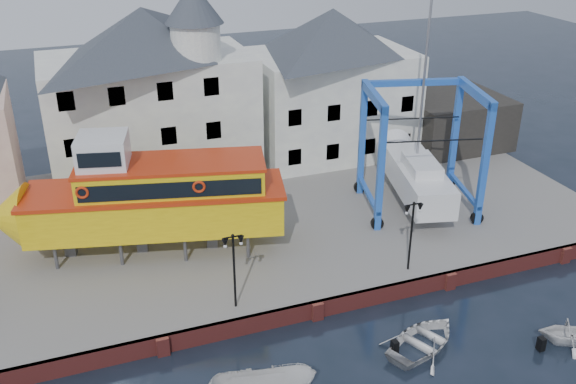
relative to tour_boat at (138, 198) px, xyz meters
name	(u,v)px	position (x,y,z in m)	size (l,w,h in m)	color
ground	(317,319)	(7.54, -8.37, -4.42)	(140.00, 140.00, 0.00)	#18212D
hardstanding	(253,217)	(7.54, 2.63, -3.92)	(44.00, 22.00, 1.00)	slate
quay_wall	(316,310)	(7.54, -8.27, -3.92)	(44.00, 0.47, 1.00)	maroon
building_white_main	(151,94)	(2.67, 10.02, 2.93)	(14.00, 8.30, 14.00)	silver
building_white_right	(331,83)	(16.54, 10.62, 2.18)	(12.00, 8.00, 11.20)	silver
shed_dark	(452,120)	(26.54, 8.63, -1.42)	(8.00, 7.00, 4.00)	black
lamp_post_left	(233,252)	(3.54, -7.17, -0.24)	(1.12, 0.32, 4.20)	black
lamp_post_right	(413,219)	(13.54, -7.17, -0.24)	(1.12, 0.32, 4.20)	black
tour_boat	(138,198)	(0.00, 0.00, 0.00)	(17.10, 7.74, 7.24)	#59595E
travel_lift	(414,166)	(18.06, 0.26, -0.84)	(8.38, 10.57, 15.48)	blue
motorboat_b	(423,346)	(11.57, -12.22, -4.42)	(3.21, 4.50, 0.93)	silver
motorboat_c	(566,343)	(18.32, -14.47, -4.42)	(2.46, 2.85, 1.50)	silver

